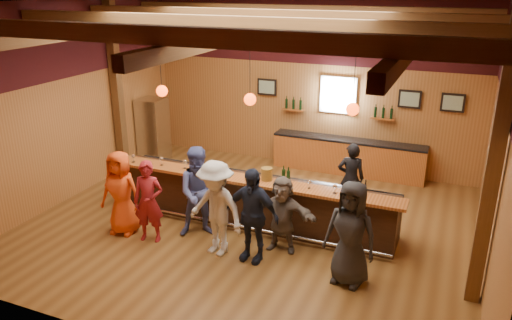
% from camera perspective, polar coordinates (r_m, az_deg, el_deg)
% --- Properties ---
extents(room, '(9.04, 9.00, 4.52)m').
position_cam_1_polar(room, '(9.67, -0.56, 9.97)').
color(room, brown).
rests_on(room, ground).
extents(bar_counter, '(6.30, 1.07, 1.11)m').
position_cam_1_polar(bar_counter, '(10.55, -0.23, -4.50)').
color(bar_counter, black).
rests_on(bar_counter, ground).
extents(back_bar_cabinet, '(4.00, 0.52, 0.95)m').
position_cam_1_polar(back_bar_cabinet, '(13.42, 10.43, 0.41)').
color(back_bar_cabinet, '#92481A').
rests_on(back_bar_cabinet, ground).
extents(window, '(0.95, 0.09, 0.95)m').
position_cam_1_polar(window, '(13.29, 9.38, 7.35)').
color(window, silver).
rests_on(window, room).
extents(framed_pictures, '(5.35, 0.05, 0.45)m').
position_cam_1_polar(framed_pictures, '(13.10, 13.09, 7.15)').
color(framed_pictures, black).
rests_on(framed_pictures, room).
extents(wine_shelves, '(3.00, 0.18, 0.30)m').
position_cam_1_polar(wine_shelves, '(13.32, 9.21, 5.50)').
color(wine_shelves, '#92481A').
rests_on(wine_shelves, room).
extents(pendant_lights, '(4.24, 0.24, 1.37)m').
position_cam_1_polar(pendant_lights, '(9.72, -0.69, 6.99)').
color(pendant_lights, black).
rests_on(pendant_lights, room).
extents(stainless_fridge, '(0.70, 0.70, 1.80)m').
position_cam_1_polar(stainless_fridge, '(14.33, -11.66, 3.37)').
color(stainless_fridge, silver).
rests_on(stainless_fridge, ground).
extents(customer_orange, '(0.89, 0.62, 1.74)m').
position_cam_1_polar(customer_orange, '(10.35, -15.17, -3.64)').
color(customer_orange, '#E54A15').
rests_on(customer_orange, ground).
extents(customer_redvest, '(0.68, 0.53, 1.65)m').
position_cam_1_polar(customer_redvest, '(9.93, -12.17, -4.67)').
color(customer_redvest, maroon).
rests_on(customer_redvest, ground).
extents(customer_denim, '(1.14, 1.07, 1.86)m').
position_cam_1_polar(customer_denim, '(9.94, -6.37, -3.66)').
color(customer_denim, '#4B5797').
rests_on(customer_denim, ground).
extents(customer_white, '(1.33, 0.96, 1.85)m').
position_cam_1_polar(customer_white, '(9.23, -4.60, -5.55)').
color(customer_white, beige).
rests_on(customer_white, ground).
extents(customer_navy, '(1.09, 0.52, 1.80)m').
position_cam_1_polar(customer_navy, '(9.03, -0.49, -6.29)').
color(customer_navy, '#1B2236').
rests_on(customer_navy, ground).
extents(customer_brown, '(1.40, 0.50, 1.49)m').
position_cam_1_polar(customer_brown, '(9.41, 2.98, -6.19)').
color(customer_brown, '#655A51').
rests_on(customer_brown, ground).
extents(customer_dark, '(0.99, 0.73, 1.84)m').
position_cam_1_polar(customer_dark, '(8.50, 10.77, -8.26)').
color(customer_dark, black).
rests_on(customer_dark, ground).
extents(bartender, '(0.67, 0.52, 1.61)m').
position_cam_1_polar(bartender, '(11.05, 10.77, -2.10)').
color(bartender, black).
rests_on(bartender, ground).
extents(ice_bucket, '(0.23, 0.23, 0.25)m').
position_cam_1_polar(ice_bucket, '(9.94, 1.24, -1.61)').
color(ice_bucket, brown).
rests_on(ice_bucket, bar_counter).
extents(bottle_a, '(0.07, 0.07, 0.31)m').
position_cam_1_polar(bottle_a, '(9.86, 3.71, -1.86)').
color(bottle_a, black).
rests_on(bottle_a, bar_counter).
extents(bottle_b, '(0.07, 0.07, 0.33)m').
position_cam_1_polar(bottle_b, '(9.89, 3.17, -1.75)').
color(bottle_b, black).
rests_on(bottle_b, bar_counter).
extents(glass_a, '(0.08, 0.08, 0.18)m').
position_cam_1_polar(glass_a, '(11.23, -13.86, 0.39)').
color(glass_a, silver).
rests_on(glass_a, bar_counter).
extents(glass_b, '(0.09, 0.09, 0.19)m').
position_cam_1_polar(glass_b, '(10.91, -10.78, 0.09)').
color(glass_b, silver).
rests_on(glass_b, bar_counter).
extents(glass_c, '(0.09, 0.09, 0.19)m').
position_cam_1_polar(glass_c, '(10.65, -8.16, -0.25)').
color(glass_c, silver).
rests_on(glass_c, bar_counter).
extents(glass_d, '(0.08, 0.08, 0.18)m').
position_cam_1_polar(glass_d, '(10.28, -5.69, -0.97)').
color(glass_d, silver).
rests_on(glass_d, bar_counter).
extents(glass_e, '(0.08, 0.08, 0.18)m').
position_cam_1_polar(glass_e, '(10.17, -3.75, -1.14)').
color(glass_e, silver).
rests_on(glass_e, bar_counter).
extents(glass_f, '(0.08, 0.08, 0.18)m').
position_cam_1_polar(glass_f, '(9.70, 3.34, -2.19)').
color(glass_f, silver).
rests_on(glass_f, bar_counter).
extents(glass_g, '(0.07, 0.07, 0.16)m').
position_cam_1_polar(glass_g, '(9.60, 6.11, -2.59)').
color(glass_g, silver).
rests_on(glass_g, bar_counter).
extents(glass_h, '(0.08, 0.08, 0.19)m').
position_cam_1_polar(glass_h, '(9.43, 9.00, -3.04)').
color(glass_h, silver).
rests_on(glass_h, bar_counter).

